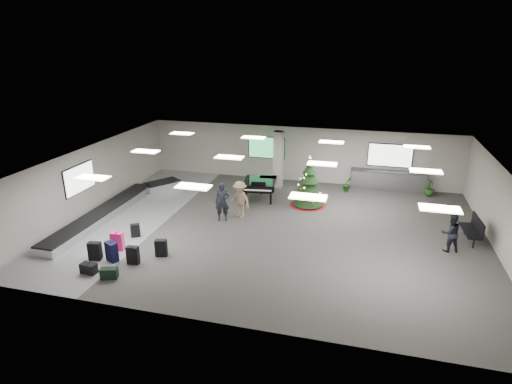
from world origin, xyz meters
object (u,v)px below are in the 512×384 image
(baggage_carousel, at_px, (116,208))
(potted_plant_right, at_px, (430,188))
(pink_suitcase, at_px, (118,241))
(grand_piano, at_px, (260,184))
(service_counter, at_px, (388,180))
(traveler_b, at_px, (240,199))
(traveler_bench, at_px, (451,233))
(christmas_tree, at_px, (309,189))
(traveler_a, at_px, (222,202))
(potted_plant_left, at_px, (347,184))
(bench, at_px, (474,228))

(baggage_carousel, distance_m, potted_plant_right, 16.27)
(pink_suitcase, xyz_separation_m, grand_piano, (4.08, 6.96, 0.47))
(service_counter, relative_size, grand_piano, 1.78)
(traveler_b, relative_size, traveler_bench, 1.13)
(pink_suitcase, bearing_deg, potted_plant_right, 28.71)
(christmas_tree, distance_m, potted_plant_right, 6.82)
(christmas_tree, distance_m, traveler_b, 3.70)
(christmas_tree, bearing_deg, service_counter, 41.63)
(service_counter, height_order, traveler_a, traveler_a)
(potted_plant_left, bearing_deg, traveler_bench, -54.72)
(grand_piano, relative_size, potted_plant_left, 2.56)
(traveler_a, xyz_separation_m, potted_plant_right, (9.64, 5.93, -0.45))
(pink_suitcase, xyz_separation_m, traveler_bench, (12.76, 3.27, 0.41))
(christmas_tree, distance_m, grand_piano, 2.58)
(pink_suitcase, xyz_separation_m, potted_plant_right, (12.73, 9.79, 0.08))
(pink_suitcase, relative_size, potted_plant_right, 0.84)
(christmas_tree, bearing_deg, traveler_b, -141.36)
(baggage_carousel, xyz_separation_m, service_counter, (12.84, 6.73, 0.33))
(service_counter, xyz_separation_m, grand_piano, (-6.49, -3.27, 0.30))
(baggage_carousel, relative_size, traveler_b, 5.46)
(traveler_b, bearing_deg, baggage_carousel, -144.89)
(grand_piano, distance_m, potted_plant_right, 9.12)
(christmas_tree, bearing_deg, potted_plant_left, 55.97)
(traveler_bench, bearing_deg, baggage_carousel, -18.69)
(service_counter, height_order, pink_suitcase, service_counter)
(traveler_a, bearing_deg, traveler_b, 25.50)
(service_counter, bearing_deg, pink_suitcase, -135.94)
(christmas_tree, height_order, traveler_a, christmas_tree)
(baggage_carousel, distance_m, traveler_b, 6.14)
(traveler_a, height_order, traveler_b, traveler_a)
(potted_plant_left, bearing_deg, bench, -42.46)
(grand_piano, xyz_separation_m, potted_plant_left, (4.36, 2.42, -0.40))
(potted_plant_right, bearing_deg, service_counter, 168.68)
(christmas_tree, xyz_separation_m, traveler_a, (-3.56, -2.88, 0.01))
(baggage_carousel, bearing_deg, service_counter, 27.67)
(bench, height_order, potted_plant_right, bench)
(christmas_tree, height_order, traveler_bench, christmas_tree)
(pink_suitcase, height_order, traveler_a, traveler_a)
(service_counter, distance_m, grand_piano, 7.28)
(baggage_carousel, bearing_deg, pink_suitcase, -56.98)
(potted_plant_left, bearing_deg, christmas_tree, -124.03)
(traveler_b, bearing_deg, service_counter, 66.68)
(bench, distance_m, potted_plant_right, 5.47)
(baggage_carousel, relative_size, traveler_bench, 6.16)
(pink_suitcase, distance_m, grand_piano, 8.08)
(baggage_carousel, bearing_deg, traveler_a, 3.92)
(bench, bearing_deg, pink_suitcase, -165.73)
(traveler_b, bearing_deg, christmas_tree, 64.92)
(bench, bearing_deg, grand_piano, 162.00)
(christmas_tree, relative_size, traveler_b, 1.48)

